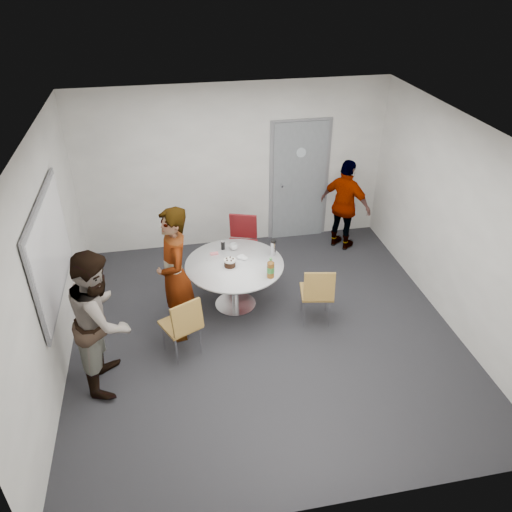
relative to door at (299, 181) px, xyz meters
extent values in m
plane|color=black|center=(-1.10, -2.48, -1.03)|extent=(5.00, 5.00, 0.00)
plane|color=silver|center=(-1.10, -2.48, 1.67)|extent=(5.00, 5.00, 0.00)
plane|color=beige|center=(-1.10, 0.02, 0.32)|extent=(5.00, 0.00, 5.00)
plane|color=beige|center=(-3.60, -2.48, 0.32)|extent=(0.00, 5.00, 5.00)
plane|color=beige|center=(1.40, -2.48, 0.32)|extent=(0.00, 5.00, 5.00)
plane|color=beige|center=(-1.10, -4.98, 0.32)|extent=(5.00, 0.00, 5.00)
cube|color=slate|center=(0.00, -0.01, 0.00)|extent=(0.90, 0.05, 2.05)
cube|color=slate|center=(0.00, 0.01, 0.00)|extent=(1.02, 0.04, 2.12)
cylinder|color=#B2BFC6|center=(0.00, -0.04, 0.52)|extent=(0.16, 0.01, 0.16)
cylinder|color=silver|center=(-0.32, -0.07, -0.01)|extent=(0.04, 0.14, 0.04)
cube|color=slate|center=(-3.56, -2.28, 0.42)|extent=(0.03, 1.90, 1.25)
cube|color=white|center=(-3.54, -2.28, 0.42)|extent=(0.01, 1.78, 1.13)
cylinder|color=silver|center=(-1.39, -1.82, -0.34)|extent=(1.35, 1.35, 0.03)
cylinder|color=silver|center=(-1.39, -1.82, -0.68)|extent=(0.09, 0.09, 0.65)
cylinder|color=silver|center=(-1.39, -1.82, -1.01)|extent=(0.58, 0.58, 0.02)
cylinder|color=silver|center=(-1.46, -1.88, -0.32)|extent=(0.21, 0.21, 0.01)
cylinder|color=black|center=(-1.46, -1.88, -0.27)|extent=(0.16, 0.16, 0.08)
cylinder|color=white|center=(-1.46, -1.88, -0.22)|extent=(0.16, 0.16, 0.02)
cylinder|color=brown|center=(-0.97, -2.23, -0.21)|extent=(0.10, 0.10, 0.22)
cylinder|color=#3A8B37|center=(-0.97, -2.23, -0.20)|extent=(0.10, 0.10, 0.08)
cone|color=brown|center=(-0.97, -2.23, -0.08)|extent=(0.09, 0.09, 0.05)
cylinder|color=#50A148|center=(-0.97, -2.23, -0.04)|extent=(0.04, 0.04, 0.02)
imported|color=white|center=(-1.34, -1.44, -0.28)|extent=(0.16, 0.16, 0.09)
cylinder|color=black|center=(-1.49, -1.41, -0.26)|extent=(0.06, 0.06, 0.13)
cylinder|color=silver|center=(-0.82, -1.69, -0.22)|extent=(0.08, 0.08, 0.20)
cylinder|color=black|center=(-0.82, -1.69, -0.10)|extent=(0.08, 0.08, 0.03)
cube|color=#E9747C|center=(-1.63, -1.52, -0.31)|extent=(0.12, 0.07, 0.02)
ellipsoid|color=white|center=(-1.26, -1.71, -0.30)|extent=(0.20, 0.20, 0.03)
cube|color=olive|center=(-2.20, -2.66, -0.58)|extent=(0.56, 0.56, 0.03)
cube|color=olive|center=(-2.11, -2.83, -0.35)|extent=(0.40, 0.25, 0.40)
cylinder|color=silver|center=(-2.12, -2.43, -0.80)|extent=(0.02, 0.02, 0.45)
cylinder|color=silver|center=(-2.42, -2.58, -0.80)|extent=(0.02, 0.02, 0.45)
cylinder|color=silver|center=(-1.97, -2.73, -0.80)|extent=(0.02, 0.02, 0.45)
cylinder|color=silver|center=(-2.27, -2.88, -0.80)|extent=(0.02, 0.02, 0.45)
cube|color=olive|center=(-0.36, -2.33, -0.58)|extent=(0.49, 0.49, 0.03)
cube|color=olive|center=(-0.39, -2.53, -0.35)|extent=(0.41, 0.16, 0.40)
cylinder|color=silver|center=(-0.16, -2.20, -0.80)|extent=(0.02, 0.02, 0.45)
cylinder|color=silver|center=(-0.49, -2.13, -0.80)|extent=(0.02, 0.02, 0.45)
cylinder|color=silver|center=(-0.22, -2.53, -0.80)|extent=(0.02, 0.02, 0.45)
cylinder|color=silver|center=(-0.56, -2.47, -0.80)|extent=(0.02, 0.02, 0.45)
cube|color=maroon|center=(-1.16, -1.01, -0.55)|extent=(0.56, 0.56, 0.04)
cube|color=maroon|center=(-1.09, -0.81, -0.31)|extent=(0.43, 0.23, 0.42)
cylinder|color=silver|center=(-1.39, -1.12, -0.79)|extent=(0.02, 0.02, 0.47)
cylinder|color=silver|center=(-1.05, -1.24, -0.79)|extent=(0.02, 0.02, 0.47)
cylinder|color=silver|center=(-1.27, -0.78, -0.79)|extent=(0.02, 0.02, 0.47)
cylinder|color=silver|center=(-0.93, -0.90, -0.79)|extent=(0.02, 0.02, 0.47)
imported|color=#A5C6EA|center=(-2.20, -2.26, -0.11)|extent=(0.52, 0.72, 1.82)
imported|color=white|center=(-3.05, -2.93, -0.15)|extent=(0.73, 0.90, 1.75)
imported|color=black|center=(0.65, -0.53, -0.25)|extent=(0.87, 0.94, 1.55)
camera|label=1|loc=(-2.18, -7.49, 3.38)|focal=35.00mm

